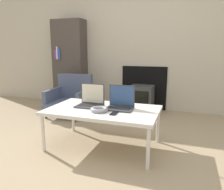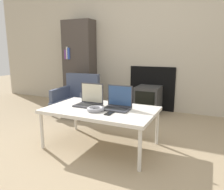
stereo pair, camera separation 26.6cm
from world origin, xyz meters
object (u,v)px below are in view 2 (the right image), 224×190
Objects in this scene: laptop_right at (118,103)px; phone at (109,113)px; armchair at (78,95)px; tv at (148,100)px; headphones at (96,109)px; laptop_left at (90,100)px.

laptop_right reaches higher than phone.
phone is (-0.00, -0.21, -0.06)m from laptop_right.
armchair is (-1.17, 0.97, -0.19)m from laptop_right.
tv is at bearing 91.83° from laptop_right.
armchair is at bearing 130.75° from headphones.
armchair is (-0.81, 0.97, -0.19)m from laptop_left.
laptop_left reaches higher than phone.
phone is at bearing -9.63° from headphones.
armchair is at bearing 129.87° from laptop_left.
laptop_left is 1.54m from tv.
headphones is at bearing 170.37° from phone.
headphones is (-0.18, -0.18, -0.04)m from laptop_right.
laptop_right reaches higher than headphones.
laptop_left is at bearing 135.06° from headphones.
laptop_right is 2.22× the size of phone.
laptop_right is at bearing -87.40° from tv.
armchair is (-0.99, 1.15, -0.15)m from headphones.
laptop_right is 0.41× the size of armchair.
phone is at bearing -30.49° from laptop_left.
laptop_left is 0.36m from laptop_right.
laptop_right reaches higher than tv.
headphones is 0.18m from phone.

